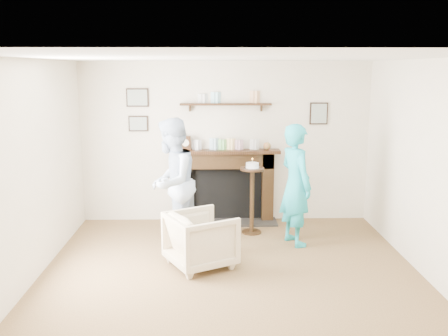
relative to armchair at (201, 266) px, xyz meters
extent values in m
plane|color=brown|center=(0.36, -0.56, 0.00)|extent=(5.00, 5.00, 0.00)
cube|color=beige|center=(0.36, 1.94, 1.25)|extent=(4.50, 0.04, 2.50)
cube|color=beige|center=(-1.89, -0.56, 1.25)|extent=(0.04, 5.00, 2.50)
cube|color=beige|center=(2.61, -0.56, 1.25)|extent=(0.04, 5.00, 2.50)
cube|color=white|center=(0.36, -0.56, 2.50)|extent=(4.50, 5.00, 0.04)
cube|color=black|center=(-0.30, 1.84, 0.55)|extent=(0.18, 0.20, 1.10)
cube|color=black|center=(1.02, 1.84, 0.55)|extent=(0.18, 0.20, 1.10)
cube|color=black|center=(0.36, 1.84, 0.98)|extent=(1.50, 0.20, 0.24)
cube|color=black|center=(0.36, 1.91, 0.43)|extent=(1.14, 0.06, 0.86)
cube|color=#2A2725|center=(0.36, 1.72, 0.01)|extent=(1.60, 0.44, 0.03)
cube|color=black|center=(0.36, 1.81, 1.12)|extent=(1.68, 0.26, 0.05)
cube|color=black|center=(0.36, 1.86, 1.85)|extent=(1.40, 0.15, 0.03)
cube|color=black|center=(-0.99, 1.92, 1.95)|extent=(0.34, 0.03, 0.28)
cube|color=black|center=(-0.99, 1.92, 1.55)|extent=(0.30, 0.03, 0.24)
cube|color=black|center=(1.81, 1.92, 1.70)|extent=(0.28, 0.03, 0.34)
cube|color=black|center=(-0.26, 1.81, 1.26)|extent=(0.16, 0.09, 0.22)
cylinder|color=#EFE5CF|center=(-0.26, 1.76, 1.27)|extent=(0.11, 0.01, 0.11)
sphere|color=green|center=(1.00, 1.81, 1.21)|extent=(0.12, 0.12, 0.12)
imported|color=#C3B691|center=(0.00, 0.00, 0.00)|extent=(1.00, 0.99, 0.68)
imported|color=silver|center=(-0.40, 0.77, 0.00)|extent=(0.86, 0.99, 1.75)
imported|color=teal|center=(1.28, 0.78, 0.00)|extent=(0.60, 0.71, 1.67)
cylinder|color=black|center=(0.72, 1.24, 0.01)|extent=(0.29, 0.29, 0.02)
cylinder|color=black|center=(0.72, 1.24, 0.48)|extent=(0.06, 0.06, 0.93)
cylinder|color=black|center=(0.72, 1.24, 0.96)|extent=(0.35, 0.35, 0.03)
cylinder|color=silver|center=(0.72, 1.24, 0.98)|extent=(0.24, 0.24, 0.01)
cylinder|color=white|center=(0.72, 1.24, 1.02)|extent=(0.19, 0.19, 0.07)
cylinder|color=beige|center=(0.72, 1.24, 1.08)|extent=(0.01, 0.01, 0.05)
sphere|color=orange|center=(0.72, 1.24, 1.11)|extent=(0.02, 0.02, 0.02)
camera|label=1|loc=(0.13, -5.80, 2.39)|focal=40.00mm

